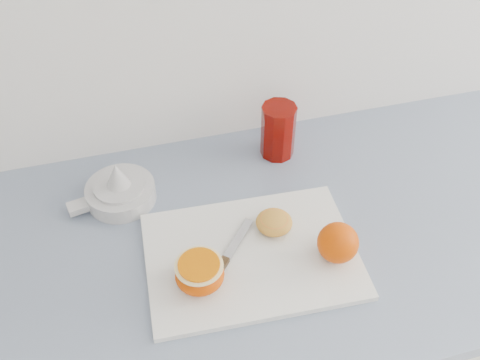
% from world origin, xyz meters
% --- Properties ---
extents(counter, '(2.41, 0.64, 0.89)m').
position_xyz_m(counter, '(0.00, 1.70, 0.45)').
color(counter, silver).
rests_on(counter, ground).
extents(cutting_board, '(0.39, 0.29, 0.01)m').
position_xyz_m(cutting_board, '(0.04, 1.65, 0.90)').
color(cutting_board, white).
rests_on(cutting_board, counter).
extents(whole_orange, '(0.07, 0.07, 0.07)m').
position_xyz_m(whole_orange, '(0.18, 1.60, 0.94)').
color(whole_orange, '#EB3E00').
rests_on(whole_orange, cutting_board).
extents(half_orange, '(0.08, 0.08, 0.05)m').
position_xyz_m(half_orange, '(-0.07, 1.61, 0.93)').
color(half_orange, '#EB3E00').
rests_on(half_orange, cutting_board).
extents(squeezed_shell, '(0.07, 0.07, 0.03)m').
position_xyz_m(squeezed_shell, '(0.09, 1.69, 0.92)').
color(squeezed_shell, orange).
rests_on(squeezed_shell, cutting_board).
extents(paring_knife, '(0.13, 0.14, 0.01)m').
position_xyz_m(paring_knife, '(-0.03, 1.62, 0.91)').
color(paring_knife, '#483319').
rests_on(paring_knife, cutting_board).
extents(citrus_juicer, '(0.17, 0.14, 0.09)m').
position_xyz_m(citrus_juicer, '(-0.18, 1.85, 0.92)').
color(citrus_juicer, silver).
rests_on(citrus_juicer, counter).
extents(red_tumbler, '(0.07, 0.07, 0.12)m').
position_xyz_m(red_tumbler, '(0.17, 1.91, 0.95)').
color(red_tumbler, '#6C0600').
rests_on(red_tumbler, counter).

